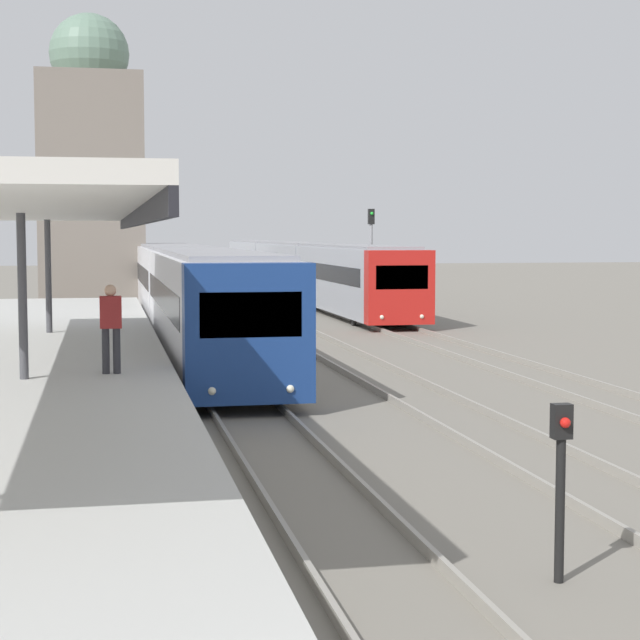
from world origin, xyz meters
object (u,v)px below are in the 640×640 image
at_px(train_far, 296,267).
at_px(signal_post_near, 561,472).
at_px(train_near, 188,289).
at_px(person_on_platform, 111,323).
at_px(signal_mast_far, 371,247).

height_order(train_far, signal_post_near, train_far).
distance_m(train_near, signal_post_near, 26.00).
relative_size(train_far, signal_post_near, 23.30).
bearing_deg(person_on_platform, signal_mast_far, 66.45).
relative_size(signal_post_near, signal_mast_far, 0.40).
xyz_separation_m(train_far, signal_mast_far, (1.34, -11.87, 1.26)).
distance_m(signal_post_near, signal_mast_far, 38.07).
height_order(person_on_platform, signal_post_near, person_on_platform).
bearing_deg(signal_post_near, signal_mast_far, 78.76).
distance_m(person_on_platform, train_near, 16.09).
xyz_separation_m(person_on_platform, signal_post_near, (4.45, -10.07, -0.78)).
bearing_deg(train_near, signal_mast_far, 50.98).
bearing_deg(train_near, train_far, 71.29).
relative_size(train_near, train_far, 0.72).
bearing_deg(train_far, signal_mast_far, -83.57).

